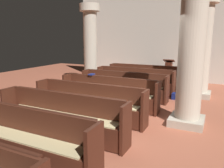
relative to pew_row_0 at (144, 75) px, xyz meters
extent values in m
plane|color=#AD5B42|center=(0.87, -4.19, -0.47)|extent=(19.20, 19.20, 0.00)
cube|color=beige|center=(0.87, 1.89, 1.78)|extent=(10.00, 0.16, 4.50)
cube|color=#4C2316|center=(0.00, -0.02, -0.05)|extent=(2.87, 0.38, 0.05)
cube|color=#4C2316|center=(0.00, 0.15, 0.20)|extent=(2.87, 0.04, 0.44)
cube|color=#411E13|center=(0.00, 0.20, 0.41)|extent=(2.76, 0.06, 0.02)
cube|color=#442014|center=(-1.47, -0.02, -0.03)|extent=(0.06, 0.44, 0.89)
cube|color=#442014|center=(1.47, -0.02, -0.03)|extent=(0.06, 0.44, 0.89)
cube|color=#482115|center=(0.00, -0.19, -0.26)|extent=(2.87, 0.03, 0.38)
cube|color=#D1BC84|center=(0.00, -0.04, -0.01)|extent=(2.64, 0.32, 0.03)
cube|color=#4C2316|center=(0.00, -1.12, -0.05)|extent=(2.87, 0.38, 0.05)
cube|color=#4C2316|center=(0.00, -0.95, 0.20)|extent=(2.87, 0.04, 0.44)
cube|color=#411E13|center=(0.00, -0.90, 0.41)|extent=(2.76, 0.06, 0.02)
cube|color=#442014|center=(-1.47, -1.12, -0.03)|extent=(0.06, 0.44, 0.89)
cube|color=#442014|center=(1.47, -1.12, -0.03)|extent=(0.06, 0.44, 0.89)
cube|color=#482115|center=(0.00, -1.29, -0.26)|extent=(2.87, 0.03, 0.38)
cube|color=#D1BC84|center=(0.00, -1.14, -0.01)|extent=(2.64, 0.32, 0.03)
cube|color=#4C2316|center=(0.00, -2.21, -0.05)|extent=(2.87, 0.38, 0.05)
cube|color=#4C2316|center=(0.00, -2.05, 0.20)|extent=(2.87, 0.04, 0.44)
cube|color=#411E13|center=(0.00, -2.00, 0.41)|extent=(2.76, 0.06, 0.02)
cube|color=#442014|center=(-1.47, -2.21, -0.03)|extent=(0.06, 0.44, 0.89)
cube|color=#442014|center=(1.47, -2.21, -0.03)|extent=(0.06, 0.44, 0.89)
cube|color=#482115|center=(0.00, -2.39, -0.26)|extent=(2.87, 0.03, 0.38)
cube|color=#D1BC84|center=(0.00, -2.23, -0.01)|extent=(2.64, 0.32, 0.03)
cube|color=#4C2316|center=(0.00, -3.31, -0.05)|extent=(2.87, 0.38, 0.05)
cube|color=#4C2316|center=(0.00, -3.14, 0.20)|extent=(2.87, 0.04, 0.44)
cube|color=#411E13|center=(0.00, -3.10, 0.41)|extent=(2.76, 0.06, 0.02)
cube|color=#442014|center=(-1.47, -3.31, -0.03)|extent=(0.06, 0.44, 0.89)
cube|color=#442014|center=(1.47, -3.31, -0.03)|extent=(0.06, 0.44, 0.89)
cube|color=#482115|center=(0.00, -3.49, -0.26)|extent=(2.87, 0.03, 0.38)
cube|color=#D1BC84|center=(0.00, -3.33, -0.01)|extent=(2.64, 0.32, 0.03)
cube|color=#4C2316|center=(0.00, -4.41, -0.05)|extent=(2.87, 0.38, 0.05)
cube|color=#4C2316|center=(0.00, -4.24, 0.20)|extent=(2.87, 0.04, 0.44)
cube|color=#411E13|center=(0.00, -4.20, 0.41)|extent=(2.76, 0.06, 0.02)
cube|color=#442014|center=(-1.47, -4.41, -0.03)|extent=(0.06, 0.44, 0.89)
cube|color=#442014|center=(1.47, -4.41, -0.03)|extent=(0.06, 0.44, 0.89)
cube|color=#482115|center=(0.00, -4.59, -0.26)|extent=(2.87, 0.03, 0.38)
cube|color=#D1BC84|center=(0.00, -4.43, -0.01)|extent=(2.64, 0.32, 0.03)
cube|color=#4C2316|center=(0.00, -5.51, -0.05)|extent=(2.87, 0.38, 0.05)
cube|color=#4C2316|center=(0.00, -5.34, 0.20)|extent=(2.87, 0.04, 0.44)
cube|color=#411E13|center=(0.00, -5.29, 0.41)|extent=(2.76, 0.06, 0.02)
cube|color=#442014|center=(-1.47, -5.51, -0.03)|extent=(0.06, 0.44, 0.89)
cube|color=#442014|center=(1.47, -5.51, -0.03)|extent=(0.06, 0.44, 0.89)
cube|color=#482115|center=(0.00, -5.68, -0.26)|extent=(2.87, 0.03, 0.38)
cube|color=#D1BC84|center=(0.00, -5.53, -0.01)|extent=(2.64, 0.32, 0.03)
cube|color=#4C2316|center=(0.00, -6.61, -0.05)|extent=(2.87, 0.38, 0.05)
cube|color=#4C2316|center=(0.00, -6.44, 0.20)|extent=(2.87, 0.04, 0.44)
cube|color=#411E13|center=(0.00, -6.39, 0.41)|extent=(2.76, 0.06, 0.02)
cube|color=#442014|center=(1.47, -6.61, -0.03)|extent=(0.06, 0.44, 0.89)
cube|color=#482115|center=(0.00, -6.78, -0.26)|extent=(2.87, 0.03, 0.38)
cube|color=#D1BC84|center=(0.00, -6.63, -0.01)|extent=(2.64, 0.32, 0.03)
cube|color=#B6AD9A|center=(2.28, -0.83, -0.38)|extent=(0.78, 0.78, 0.18)
cylinder|color=beige|center=(2.28, -0.83, 1.17)|extent=(0.58, 0.58, 2.93)
cube|color=#B6AD9A|center=(-2.23, -0.63, -0.38)|extent=(0.78, 0.78, 0.18)
cylinder|color=beige|center=(-2.23, -0.63, 1.17)|extent=(0.58, 0.58, 2.93)
cylinder|color=beige|center=(-2.23, -0.63, 2.78)|extent=(0.84, 0.84, 0.30)
cube|color=#B6AD9A|center=(2.28, -3.70, -0.38)|extent=(0.77, 0.77, 0.18)
cylinder|color=beige|center=(2.28, -3.70, 1.17)|extent=(0.57, 0.57, 2.93)
cube|color=#411E13|center=(0.79, 1.14, -0.44)|extent=(0.45, 0.45, 0.06)
cube|color=#4C2316|center=(0.79, 1.14, 0.00)|extent=(0.28, 0.28, 0.95)
cube|color=#502518|center=(0.79, 1.14, 0.54)|extent=(0.48, 0.35, 0.15)
cube|color=navy|center=(-0.69, -3.10, 0.43)|extent=(0.14, 0.21, 0.03)
cube|color=navy|center=(1.67, -1.53, -0.37)|extent=(0.32, 0.27, 0.21)
camera|label=1|loc=(2.88, -8.97, 1.55)|focal=35.80mm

